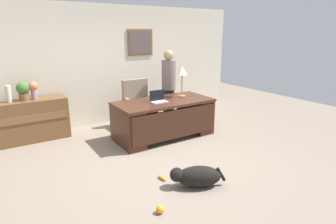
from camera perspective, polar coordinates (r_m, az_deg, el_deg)
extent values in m
plane|color=gray|center=(4.83, 0.16, -9.73)|extent=(12.00, 12.00, 0.00)
cube|color=beige|center=(6.73, -12.11, 9.28)|extent=(7.00, 0.12, 2.70)
cube|color=olive|center=(6.95, -5.70, 14.00)|extent=(0.67, 0.03, 0.61)
cube|color=#5A4D4B|center=(6.93, -5.62, 14.00)|extent=(0.59, 0.01, 0.53)
cube|color=#422316|center=(5.63, -0.90, 2.10)|extent=(1.98, 0.95, 0.05)
cube|color=#422316|center=(5.38, -8.23, -3.03)|extent=(0.36, 0.89, 0.72)
cube|color=#422316|center=(6.18, 5.50, -0.39)|extent=(0.36, 0.89, 0.72)
cube|color=#381E13|center=(5.37, 1.63, -2.48)|extent=(1.88, 0.04, 0.58)
cube|color=brown|center=(6.16, -26.50, -1.58)|extent=(1.45, 0.48, 0.83)
cube|color=brown|center=(5.90, -26.32, -1.28)|extent=(1.35, 0.02, 0.14)
cube|color=gray|center=(6.33, -5.66, 0.08)|extent=(0.60, 0.58, 0.18)
cylinder|color=black|center=(6.39, -5.61, -1.90)|extent=(0.10, 0.10, 0.28)
cylinder|color=black|center=(6.43, -5.58, -2.88)|extent=(0.52, 0.52, 0.05)
cube|color=gray|center=(6.44, -6.74, 3.97)|extent=(0.60, 0.12, 0.61)
cube|color=gray|center=(6.17, -7.86, 1.51)|extent=(0.08, 0.50, 0.22)
cube|color=gray|center=(6.39, -3.64, 2.15)|extent=(0.08, 0.50, 0.22)
cylinder|color=#262323|center=(6.57, 0.13, 1.13)|extent=(0.26, 0.26, 0.82)
cylinder|color=slate|center=(6.42, 0.14, 7.56)|extent=(0.32, 0.32, 0.66)
sphere|color=tan|center=(6.37, 0.14, 11.53)|extent=(0.23, 0.23, 0.23)
ellipsoid|color=black|center=(4.04, 6.34, -12.94)|extent=(0.69, 0.56, 0.30)
sphere|color=black|center=(3.98, 1.81, -12.69)|extent=(0.20, 0.20, 0.20)
cylinder|color=black|center=(4.10, 10.76, -12.38)|extent=(0.15, 0.11, 0.21)
cube|color=#B2B5BA|center=(5.49, -1.75, 2.07)|extent=(0.32, 0.22, 0.01)
cube|color=black|center=(5.55, -2.31, 3.42)|extent=(0.32, 0.01, 0.21)
cylinder|color=#9E8447|center=(5.99, 2.83, 3.28)|extent=(0.16, 0.16, 0.02)
cylinder|color=#9E8447|center=(5.94, 2.86, 5.47)|extent=(0.02, 0.02, 0.44)
cone|color=silver|center=(5.89, 2.90, 8.44)|extent=(0.22, 0.22, 0.18)
cylinder|color=#AB8290|center=(6.06, -25.65, 3.27)|extent=(0.11, 0.11, 0.19)
sphere|color=#DA7B52|center=(6.03, -25.84, 4.80)|extent=(0.17, 0.17, 0.17)
cylinder|color=silver|center=(6.01, -29.80, 3.25)|extent=(0.10, 0.10, 0.32)
cylinder|color=brown|center=(6.05, -27.32, 2.78)|extent=(0.18, 0.18, 0.14)
sphere|color=#417533|center=(6.01, -27.53, 4.35)|extent=(0.24, 0.24, 0.24)
sphere|color=orange|center=(3.55, -1.62, -19.28)|extent=(0.10, 0.10, 0.10)
ellipsoid|color=orange|center=(4.24, -1.25, -13.30)|extent=(0.07, 0.18, 0.05)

